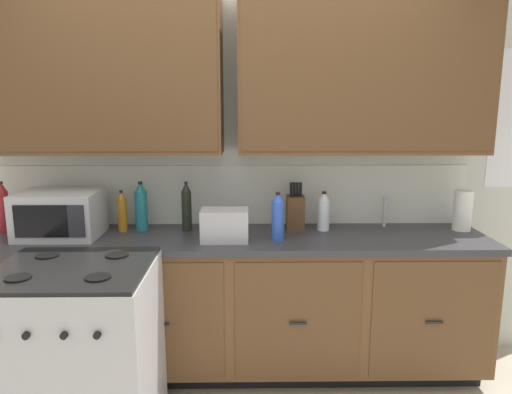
{
  "coord_description": "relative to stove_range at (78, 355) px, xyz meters",
  "views": [
    {
      "loc": [
        0.12,
        -2.55,
        1.73
      ],
      "look_at": [
        0.16,
        0.27,
        1.16
      ],
      "focal_mm": 33.4,
      "sensor_mm": 36.0,
      "label": 1
    }
  ],
  "objects": [
    {
      "name": "wall_unit",
      "position": [
        0.76,
        0.83,
        1.18
      ],
      "size": [
        4.35,
        0.4,
        2.44
      ],
      "color": "silver",
      "rests_on": "ground_plane"
    },
    {
      "name": "bottle_amber",
      "position": [
        0.06,
        0.75,
        0.57
      ],
      "size": [
        0.06,
        0.06,
        0.27
      ],
      "color": "#9E6619",
      "rests_on": "counter_run"
    },
    {
      "name": "bottle_clear",
      "position": [
        1.35,
        0.75,
        0.57
      ],
      "size": [
        0.08,
        0.08,
        0.25
      ],
      "color": "silver",
      "rests_on": "counter_run"
    },
    {
      "name": "microwave",
      "position": [
        -0.29,
        0.63,
        0.58
      ],
      "size": [
        0.48,
        0.37,
        0.28
      ],
      "color": "#B7B7BC",
      "rests_on": "counter_run"
    },
    {
      "name": "knife_block",
      "position": [
        1.17,
        0.78,
        0.56
      ],
      "size": [
        0.11,
        0.14,
        0.31
      ],
      "color": "#52361E",
      "rests_on": "counter_run"
    },
    {
      "name": "sink_faucet",
      "position": [
        1.76,
        0.84,
        0.54
      ],
      "size": [
        0.02,
        0.02,
        0.2
      ],
      "primitive_type": "cylinder",
      "color": "#B2B5BA",
      "rests_on": "counter_run"
    },
    {
      "name": "bottle_teal",
      "position": [
        0.17,
        0.77,
        0.6
      ],
      "size": [
        0.08,
        0.08,
        0.32
      ],
      "color": "#1E707A",
      "rests_on": "counter_run"
    },
    {
      "name": "toaster",
      "position": [
        0.72,
        0.52,
        0.54
      ],
      "size": [
        0.28,
        0.18,
        0.19
      ],
      "color": "#B7B7BC",
      "rests_on": "counter_run"
    },
    {
      "name": "stove_range",
      "position": [
        0.0,
        0.0,
        0.0
      ],
      "size": [
        0.76,
        0.68,
        0.95
      ],
      "color": "#B7B7BC",
      "rests_on": "ground_plane"
    },
    {
      "name": "paper_towel_roll",
      "position": [
        2.24,
        0.74,
        0.57
      ],
      "size": [
        0.12,
        0.12,
        0.26
      ],
      "primitive_type": "cylinder",
      "color": "white",
      "rests_on": "counter_run"
    },
    {
      "name": "bottle_red",
      "position": [
        -0.69,
        0.74,
        0.6
      ],
      "size": [
        0.07,
        0.07,
        0.33
      ],
      "color": "maroon",
      "rests_on": "counter_run"
    },
    {
      "name": "bottle_dark",
      "position": [
        0.47,
        0.76,
        0.6
      ],
      "size": [
        0.06,
        0.06,
        0.32
      ],
      "color": "black",
      "rests_on": "counter_run"
    },
    {
      "name": "bottle_blue",
      "position": [
        1.04,
        0.54,
        0.59
      ],
      "size": [
        0.08,
        0.08,
        0.29
      ],
      "color": "blue",
      "rests_on": "counter_run"
    },
    {
      "name": "counter_run",
      "position": [
        0.76,
        0.63,
        -0.0
      ],
      "size": [
        3.18,
        0.64,
        0.91
      ],
      "color": "black",
      "rests_on": "ground_plane"
    }
  ]
}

